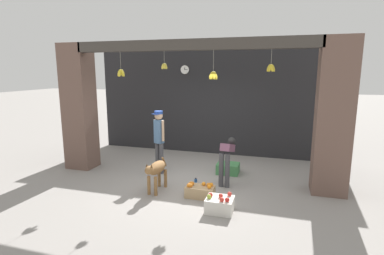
{
  "coord_description": "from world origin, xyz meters",
  "views": [
    {
      "loc": [
        2.0,
        -6.35,
        2.58
      ],
      "look_at": [
        0.0,
        0.39,
        1.23
      ],
      "focal_mm": 28.0,
      "sensor_mm": 36.0,
      "label": 1
    }
  ],
  "objects_px": {
    "dog": "(156,170)",
    "fruit_crate_apples": "(220,204)",
    "fruit_crate_oranges": "(200,191)",
    "shopkeeper": "(159,137)",
    "worker_stooping": "(227,156)",
    "wall_clock": "(185,70)",
    "produce_box_green": "(228,168)",
    "water_bottle": "(196,184)"
  },
  "relations": [
    {
      "from": "fruit_crate_apples",
      "to": "wall_clock",
      "type": "bearing_deg",
      "value": 116.4
    },
    {
      "from": "produce_box_green",
      "to": "water_bottle",
      "type": "relative_size",
      "value": 2.19
    },
    {
      "from": "worker_stooping",
      "to": "produce_box_green",
      "type": "bearing_deg",
      "value": 102.16
    },
    {
      "from": "dog",
      "to": "fruit_crate_apples",
      "type": "relative_size",
      "value": 1.89
    },
    {
      "from": "fruit_crate_apples",
      "to": "dog",
      "type": "bearing_deg",
      "value": 160.01
    },
    {
      "from": "fruit_crate_apples",
      "to": "wall_clock",
      "type": "xyz_separation_m",
      "value": [
        -1.9,
        3.84,
        2.46
      ]
    },
    {
      "from": "dog",
      "to": "produce_box_green",
      "type": "relative_size",
      "value": 1.72
    },
    {
      "from": "dog",
      "to": "water_bottle",
      "type": "relative_size",
      "value": 3.78
    },
    {
      "from": "worker_stooping",
      "to": "fruit_crate_apples",
      "type": "bearing_deg",
      "value": -79.64
    },
    {
      "from": "shopkeeper",
      "to": "fruit_crate_oranges",
      "type": "distance_m",
      "value": 1.96
    },
    {
      "from": "worker_stooping",
      "to": "wall_clock",
      "type": "relative_size",
      "value": 3.59
    },
    {
      "from": "shopkeeper",
      "to": "fruit_crate_apples",
      "type": "xyz_separation_m",
      "value": [
        1.9,
        -1.68,
        -0.79
      ]
    },
    {
      "from": "dog",
      "to": "wall_clock",
      "type": "distance_m",
      "value": 3.93
    },
    {
      "from": "water_bottle",
      "to": "wall_clock",
      "type": "height_order",
      "value": "wall_clock"
    },
    {
      "from": "dog",
      "to": "wall_clock",
      "type": "relative_size",
      "value": 3.36
    },
    {
      "from": "dog",
      "to": "wall_clock",
      "type": "xyz_separation_m",
      "value": [
        -0.41,
        3.29,
        2.11
      ]
    },
    {
      "from": "shopkeeper",
      "to": "fruit_crate_oranges",
      "type": "relative_size",
      "value": 2.74
    },
    {
      "from": "worker_stooping",
      "to": "fruit_crate_oranges",
      "type": "xyz_separation_m",
      "value": [
        -0.39,
        -0.9,
        -0.54
      ]
    },
    {
      "from": "fruit_crate_oranges",
      "to": "produce_box_green",
      "type": "height_order",
      "value": "fruit_crate_oranges"
    },
    {
      "from": "dog",
      "to": "shopkeeper",
      "type": "relative_size",
      "value": 0.59
    },
    {
      "from": "worker_stooping",
      "to": "fruit_crate_oranges",
      "type": "bearing_deg",
      "value": -108.45
    },
    {
      "from": "dog",
      "to": "fruit_crate_oranges",
      "type": "bearing_deg",
      "value": 91.97
    },
    {
      "from": "dog",
      "to": "shopkeeper",
      "type": "bearing_deg",
      "value": -157.61
    },
    {
      "from": "worker_stooping",
      "to": "wall_clock",
      "type": "bearing_deg",
      "value": 131.61
    },
    {
      "from": "water_bottle",
      "to": "fruit_crate_apples",
      "type": "bearing_deg",
      "value": -51.8
    },
    {
      "from": "shopkeeper",
      "to": "worker_stooping",
      "type": "xyz_separation_m",
      "value": [
        1.77,
        -0.25,
        -0.27
      ]
    },
    {
      "from": "fruit_crate_oranges",
      "to": "fruit_crate_apples",
      "type": "distance_m",
      "value": 0.74
    },
    {
      "from": "produce_box_green",
      "to": "water_bottle",
      "type": "distance_m",
      "value": 1.31
    },
    {
      "from": "dog",
      "to": "worker_stooping",
      "type": "xyz_separation_m",
      "value": [
        1.37,
        0.88,
        0.18
      ]
    },
    {
      "from": "dog",
      "to": "fruit_crate_apples",
      "type": "height_order",
      "value": "dog"
    },
    {
      "from": "shopkeeper",
      "to": "fruit_crate_apples",
      "type": "relative_size",
      "value": 3.19
    },
    {
      "from": "shopkeeper",
      "to": "fruit_crate_oranges",
      "type": "xyz_separation_m",
      "value": [
        1.38,
        -1.15,
        -0.8
      ]
    },
    {
      "from": "worker_stooping",
      "to": "fruit_crate_oranges",
      "type": "height_order",
      "value": "worker_stooping"
    },
    {
      "from": "produce_box_green",
      "to": "fruit_crate_apples",
      "type": "bearing_deg",
      "value": -84.28
    },
    {
      "from": "shopkeeper",
      "to": "water_bottle",
      "type": "relative_size",
      "value": 6.38
    },
    {
      "from": "water_bottle",
      "to": "produce_box_green",
      "type": "bearing_deg",
      "value": 67.04
    },
    {
      "from": "wall_clock",
      "to": "worker_stooping",
      "type": "bearing_deg",
      "value": -53.63
    },
    {
      "from": "dog",
      "to": "fruit_crate_apples",
      "type": "bearing_deg",
      "value": 72.88
    },
    {
      "from": "dog",
      "to": "produce_box_green",
      "type": "bearing_deg",
      "value": 143.89
    },
    {
      "from": "dog",
      "to": "wall_clock",
      "type": "height_order",
      "value": "wall_clock"
    },
    {
      "from": "dog",
      "to": "shopkeeper",
      "type": "distance_m",
      "value": 1.28
    },
    {
      "from": "fruit_crate_apples",
      "to": "produce_box_green",
      "type": "xyz_separation_m",
      "value": [
        -0.21,
        2.13,
        -0.01
      ]
    }
  ]
}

